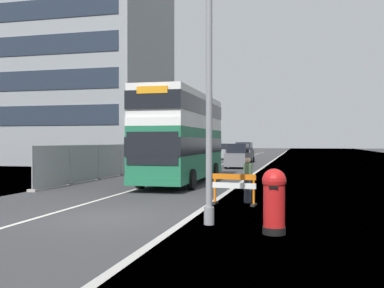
{
  "coord_description": "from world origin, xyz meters",
  "views": [
    {
      "loc": [
        5.75,
        -12.19,
        2.32
      ],
      "look_at": [
        0.91,
        7.33,
        2.2
      ],
      "focal_mm": 41.17,
      "sensor_mm": 36.0,
      "label": 1
    }
  ],
  "objects_px": {
    "roadworks_barrier": "(234,186)",
    "lamppost_foreground": "(209,68)",
    "red_pillar_postbox": "(274,198)",
    "car_receding_mid": "(244,153)",
    "double_decker_bus": "(183,136)",
    "car_receding_far": "(222,152)",
    "car_oncoming_near": "(238,156)",
    "pedestrian_at_kerb": "(248,180)"
  },
  "relations": [
    {
      "from": "double_decker_bus",
      "to": "car_receding_far",
      "type": "distance_m",
      "value": 33.54
    },
    {
      "from": "double_decker_bus",
      "to": "pedestrian_at_kerb",
      "type": "bearing_deg",
      "value": -57.72
    },
    {
      "from": "double_decker_bus",
      "to": "car_receding_far",
      "type": "bearing_deg",
      "value": 96.31
    },
    {
      "from": "roadworks_barrier",
      "to": "car_receding_far",
      "type": "relative_size",
      "value": 0.36
    },
    {
      "from": "double_decker_bus",
      "to": "lamppost_foreground",
      "type": "xyz_separation_m",
      "value": [
        3.94,
        -11.72,
        1.74
      ]
    },
    {
      "from": "roadworks_barrier",
      "to": "red_pillar_postbox",
      "type": "bearing_deg",
      "value": -70.19
    },
    {
      "from": "red_pillar_postbox",
      "to": "car_receding_far",
      "type": "bearing_deg",
      "value": 101.65
    },
    {
      "from": "car_receding_mid",
      "to": "car_receding_far",
      "type": "xyz_separation_m",
      "value": [
        -4.08,
        8.84,
        -0.08
      ]
    },
    {
      "from": "car_oncoming_near",
      "to": "car_receding_mid",
      "type": "height_order",
      "value": "car_receding_mid"
    },
    {
      "from": "car_receding_mid",
      "to": "pedestrian_at_kerb",
      "type": "bearing_deg",
      "value": -82.63
    },
    {
      "from": "roadworks_barrier",
      "to": "lamppost_foreground",
      "type": "bearing_deg",
      "value": -91.68
    },
    {
      "from": "car_receding_mid",
      "to": "double_decker_bus",
      "type": "bearing_deg",
      "value": -90.92
    },
    {
      "from": "double_decker_bus",
      "to": "lamppost_foreground",
      "type": "distance_m",
      "value": 12.49
    },
    {
      "from": "lamppost_foreground",
      "to": "car_receding_mid",
      "type": "bearing_deg",
      "value": 95.59
    },
    {
      "from": "red_pillar_postbox",
      "to": "car_oncoming_near",
      "type": "relative_size",
      "value": 0.36
    },
    {
      "from": "double_decker_bus",
      "to": "lamppost_foreground",
      "type": "bearing_deg",
      "value": -71.45
    },
    {
      "from": "lamppost_foreground",
      "to": "red_pillar_postbox",
      "type": "distance_m",
      "value": 4.01
    },
    {
      "from": "car_oncoming_near",
      "to": "pedestrian_at_kerb",
      "type": "distance_m",
      "value": 22.32
    },
    {
      "from": "double_decker_bus",
      "to": "car_receding_mid",
      "type": "xyz_separation_m",
      "value": [
        0.39,
        24.46,
        -1.59
      ]
    },
    {
      "from": "roadworks_barrier",
      "to": "double_decker_bus",
      "type": "bearing_deg",
      "value": 117.48
    },
    {
      "from": "lamppost_foreground",
      "to": "red_pillar_postbox",
      "type": "xyz_separation_m",
      "value": [
        1.83,
        -0.83,
        -3.47
      ]
    },
    {
      "from": "double_decker_bus",
      "to": "lamppost_foreground",
      "type": "relative_size",
      "value": 1.18
    },
    {
      "from": "lamppost_foreground",
      "to": "car_receding_mid",
      "type": "relative_size",
      "value": 2.19
    },
    {
      "from": "red_pillar_postbox",
      "to": "roadworks_barrier",
      "type": "bearing_deg",
      "value": 109.81
    },
    {
      "from": "pedestrian_at_kerb",
      "to": "red_pillar_postbox",
      "type": "bearing_deg",
      "value": -76.67
    },
    {
      "from": "car_oncoming_near",
      "to": "red_pillar_postbox",
      "type": "bearing_deg",
      "value": -80.27
    },
    {
      "from": "car_receding_mid",
      "to": "pedestrian_at_kerb",
      "type": "relative_size",
      "value": 2.46
    },
    {
      "from": "double_decker_bus",
      "to": "car_oncoming_near",
      "type": "distance_m",
      "value": 15.1
    },
    {
      "from": "roadworks_barrier",
      "to": "car_oncoming_near",
      "type": "xyz_separation_m",
      "value": [
        -3.01,
        22.77,
        0.28
      ]
    },
    {
      "from": "red_pillar_postbox",
      "to": "roadworks_barrier",
      "type": "relative_size",
      "value": 0.99
    },
    {
      "from": "pedestrian_at_kerb",
      "to": "lamppost_foreground",
      "type": "bearing_deg",
      "value": -96.55
    },
    {
      "from": "lamppost_foreground",
      "to": "car_receding_mid",
      "type": "height_order",
      "value": "lamppost_foreground"
    },
    {
      "from": "car_receding_far",
      "to": "red_pillar_postbox",
      "type": "bearing_deg",
      "value": -78.35
    },
    {
      "from": "lamppost_foreground",
      "to": "red_pillar_postbox",
      "type": "height_order",
      "value": "lamppost_foreground"
    },
    {
      "from": "red_pillar_postbox",
      "to": "roadworks_barrier",
      "type": "height_order",
      "value": "red_pillar_postbox"
    },
    {
      "from": "car_receding_far",
      "to": "pedestrian_at_kerb",
      "type": "height_order",
      "value": "car_receding_far"
    },
    {
      "from": "roadworks_barrier",
      "to": "car_oncoming_near",
      "type": "distance_m",
      "value": 22.96
    },
    {
      "from": "car_receding_mid",
      "to": "red_pillar_postbox",
      "type": "bearing_deg",
      "value": -81.74
    },
    {
      "from": "roadworks_barrier",
      "to": "car_receding_mid",
      "type": "relative_size",
      "value": 0.39
    },
    {
      "from": "car_receding_mid",
      "to": "car_oncoming_near",
      "type": "bearing_deg",
      "value": -86.07
    },
    {
      "from": "car_oncoming_near",
      "to": "roadworks_barrier",
      "type": "bearing_deg",
      "value": -82.48
    },
    {
      "from": "red_pillar_postbox",
      "to": "pedestrian_at_kerb",
      "type": "height_order",
      "value": "pedestrian_at_kerb"
    }
  ]
}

